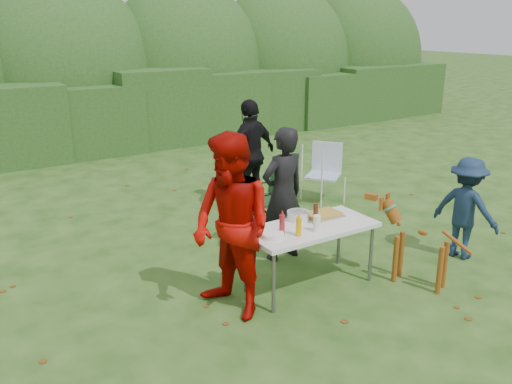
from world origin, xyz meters
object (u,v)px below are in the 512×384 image
child (466,208)px  folding_table (310,230)px  camping_chair (268,196)px  lawn_chair (323,173)px  mustard_bottle (299,227)px  person_red_jacket (232,227)px  dog (421,245)px  person_black_puffy (251,154)px  person_cook (283,194)px  beer_bottle (316,214)px  ketchup_bottle (282,225)px  paper_towel_roll (256,220)px

child → folding_table: bearing=66.8°
camping_chair → lawn_chair: size_ratio=0.97×
child → mustard_bottle: size_ratio=6.56×
person_red_jacket → dog: bearing=62.7°
mustard_bottle → person_black_puffy: bearing=67.3°
dog → camping_chair: 2.49m
person_cook → camping_chair: person_cook is taller
person_cook → mustard_bottle: (-0.48, -0.97, -0.01)m
mustard_bottle → dog: bearing=-19.2°
dog → beer_bottle: 1.27m
lawn_chair → dog: bearing=34.1°
dog → ketchup_bottle: bearing=45.2°
child → ketchup_bottle: 2.61m
person_black_puffy → mustard_bottle: size_ratio=8.74×
ketchup_bottle → person_cook: bearing=54.4°
folding_table → lawn_chair: size_ratio=1.53×
lawn_chair → paper_towel_roll: 3.40m
lawn_chair → person_red_jacket: bearing=-0.7°
dog → ketchup_bottle: dog is taller
folding_table → beer_bottle: 0.20m
mustard_bottle → ketchup_bottle: (-0.13, 0.13, 0.01)m
person_black_puffy → paper_towel_roll: bearing=43.3°
person_cook → camping_chair: size_ratio=1.79×
person_black_puffy → mustard_bottle: bearing=51.5°
person_red_jacket → child: 3.22m
paper_towel_roll → camping_chair: bearing=52.5°
person_cook → child: bearing=145.4°
lawn_chair → paper_towel_roll: bearing=0.6°
child → ketchup_bottle: (-2.58, 0.37, 0.19)m
person_red_jacket → camping_chair: person_red_jacket is taller
child → beer_bottle: 2.13m
mustard_bottle → beer_bottle: size_ratio=0.83×
person_cook → beer_bottle: size_ratio=7.10×
camping_chair → child: bearing=126.9°
person_black_puffy → child: (1.24, -3.14, -0.22)m
person_black_puffy → child: 3.38m
ketchup_bottle → dog: bearing=-22.0°
folding_table → mustard_bottle: 0.36m
person_cook → folding_table: bearing=73.5°
person_cook → dog: 1.75m
folding_table → person_cook: (0.20, 0.81, 0.17)m
folding_table → lawn_chair: bearing=48.0°
person_red_jacket → child: size_ratio=1.45×
person_red_jacket → person_black_puffy: (1.95, 2.77, -0.08)m
ketchup_bottle → paper_towel_roll: bearing=128.1°
child → beer_bottle: bearing=65.7°
beer_bottle → dog: bearing=-33.6°
person_red_jacket → mustard_bottle: size_ratio=9.51×
paper_towel_roll → ketchup_bottle: bearing=-51.9°
camping_chair → mustard_bottle: (-0.92, -1.97, 0.36)m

